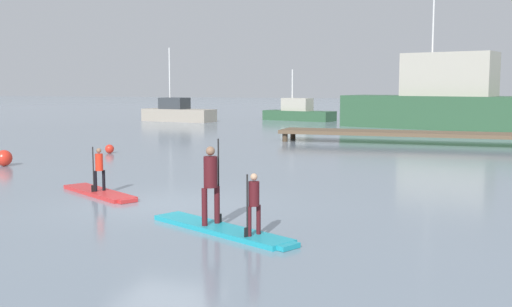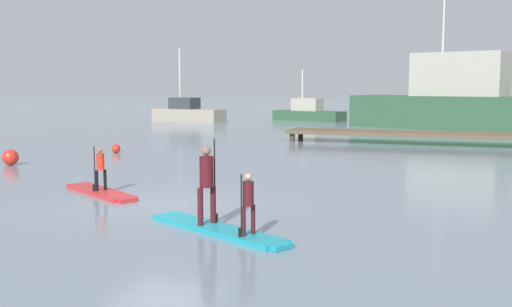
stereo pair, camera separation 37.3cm
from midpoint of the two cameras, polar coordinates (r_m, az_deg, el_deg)
name	(u,v)px [view 2 (the right image)]	position (r m, az deg, el deg)	size (l,w,h in m)	color
ground_plane	(165,204)	(15.23, -7.85, -4.71)	(240.00, 240.00, 0.00)	gray
paddleboard_near	(101,192)	(16.92, -13.71, -3.54)	(3.01, 2.13, 0.10)	red
paddler_child_solo	(100,166)	(16.80, -13.80, -1.19)	(0.28, 0.36, 1.21)	black
paddleboard_far	(218,229)	(12.28, -2.74, -7.12)	(3.59, 2.23, 0.10)	#1E9EB2
paddler_adult	(207,180)	(12.36, -3.78, -2.47)	(0.38, 0.46, 1.74)	#4C1419
paddler_child_front	(248,201)	(11.46, 0.17, -4.44)	(0.28, 0.38, 1.18)	#4C1419
fishing_boat_white_large	(462,103)	(42.59, 18.97, 4.53)	(15.22, 8.22, 12.96)	#2D5638
fishing_boat_green_midground	(188,113)	(49.64, -6.20, 3.85)	(6.35, 2.94, 5.91)	#9E9384
motor_boat_small_navy	(308,113)	(50.49, 5.15, 3.84)	(6.35, 3.59, 4.20)	#2D5638
floating_dock	(422,134)	(31.38, 15.66, 1.77)	(13.57, 2.23, 0.60)	brown
mooring_buoy_near	(116,148)	(26.97, -12.62, 0.46)	(0.38, 0.38, 0.38)	red
mooring_buoy_mid	(10,157)	(23.92, -21.64, -0.34)	(0.59, 0.59, 0.59)	red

